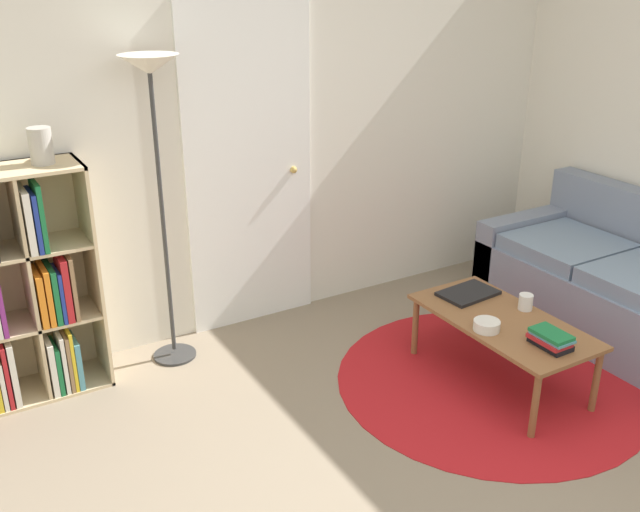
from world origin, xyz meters
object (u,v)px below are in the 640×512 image
at_px(floor_lamp, 153,105).
at_px(coffee_table, 502,325).
at_px(couch, 619,286).
at_px(cup, 526,302).
at_px(laptop, 468,293).
at_px(vase_on_shelf, 41,146).
at_px(bowl, 487,325).

bearing_deg(floor_lamp, coffee_table, -38.72).
relative_size(couch, cup, 17.84).
relative_size(laptop, vase_on_shelf, 1.91).
distance_m(cup, vase_on_shelf, 2.66).
relative_size(coffee_table, bowl, 7.35).
distance_m(floor_lamp, coffee_table, 2.18).
distance_m(floor_lamp, laptop, 2.03).
bearing_deg(couch, vase_on_shelf, 160.59).
height_order(floor_lamp, couch, floor_lamp).
bearing_deg(cup, vase_on_shelf, 152.01).
distance_m(bowl, vase_on_shelf, 2.42).
distance_m(couch, cup, 0.92).
xyz_separation_m(floor_lamp, couch, (2.55, -1.07, -1.20)).
bearing_deg(couch, laptop, 167.89).
bearing_deg(cup, coffee_table, -172.60).
height_order(couch, cup, couch).
bearing_deg(coffee_table, bowl, -163.85).
height_order(laptop, bowl, bowl).
bearing_deg(bowl, vase_on_shelf, 146.15).
relative_size(floor_lamp, vase_on_shelf, 9.62).
bearing_deg(coffee_table, floor_lamp, 141.28).
height_order(couch, vase_on_shelf, vase_on_shelf).
bearing_deg(laptop, bowl, -118.76).
xyz_separation_m(bowl, cup, (0.35, 0.07, 0.02)).
height_order(floor_lamp, cup, floor_lamp).
distance_m(bowl, cup, 0.36).
bearing_deg(vase_on_shelf, coffee_table, -30.64).
relative_size(couch, bowl, 11.50).
relative_size(floor_lamp, coffee_table, 1.70).
distance_m(laptop, cup, 0.34).
distance_m(floor_lamp, cup, 2.26).
bearing_deg(bowl, laptop, 61.24).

